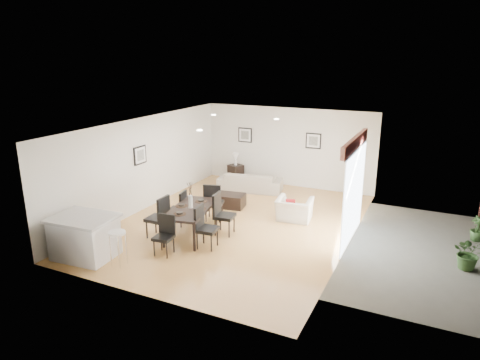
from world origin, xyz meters
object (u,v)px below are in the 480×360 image
at_px(armchair, 294,209).
at_px(dining_chair_enear, 204,224).
at_px(kitchen_island, 85,237).
at_px(dining_table, 191,210).
at_px(dining_chair_efar, 221,211).
at_px(dining_chair_head, 165,232).
at_px(coffee_table, 228,200).
at_px(dining_chair_wfar, 180,206).
at_px(bar_stool, 117,236).
at_px(sofa, 250,182).
at_px(side_table, 236,173).
at_px(dining_chair_foot, 213,200).
at_px(dining_chair_wnear, 160,215).

bearing_deg(armchair, dining_chair_enear, 55.45).
bearing_deg(kitchen_island, dining_table, 48.83).
xyz_separation_m(dining_chair_efar, dining_chair_head, (-0.63, -1.54, -0.08)).
bearing_deg(armchair, coffee_table, -11.16).
bearing_deg(dining_chair_head, dining_chair_enear, 40.76).
xyz_separation_m(dining_chair_wfar, bar_stool, (0.06, -2.50, 0.15)).
bearing_deg(dining_chair_head, dining_chair_efar, 62.58).
bearing_deg(coffee_table, sofa, 83.10).
bearing_deg(sofa, kitchen_island, 65.99).
height_order(dining_chair_enear, kitchen_island, dining_chair_enear).
bearing_deg(side_table, dining_chair_enear, -71.75).
distance_m(dining_chair_foot, kitchen_island, 3.51).
bearing_deg(dining_chair_enear, coffee_table, 10.05).
xyz_separation_m(dining_chair_foot, side_table, (-1.15, 3.77, -0.30)).
bearing_deg(bar_stool, dining_chair_foot, 79.22).
height_order(dining_chair_wnear, dining_chair_efar, dining_chair_wnear).
xyz_separation_m(dining_chair_efar, coffee_table, (-0.76, 1.86, -0.40)).
height_order(dining_table, dining_chair_enear, dining_chair_enear).
bearing_deg(dining_chair_enear, dining_chair_wfar, 48.45).
height_order(armchair, dining_chair_head, dining_chair_head).
distance_m(armchair, dining_chair_wfar, 3.12).
xyz_separation_m(side_table, bar_stool, (0.56, -6.91, 0.38)).
distance_m(armchair, bar_stool, 4.91).
bearing_deg(dining_chair_enear, dining_chair_efar, -5.34).
bearing_deg(dining_chair_foot, bar_stool, 63.20).
relative_size(armchair, dining_chair_wfar, 1.01).
height_order(sofa, kitchen_island, kitchen_island).
relative_size(armchair, dining_chair_efar, 0.89).
relative_size(dining_chair_wfar, coffee_table, 0.95).
relative_size(armchair, dining_table, 0.49).
bearing_deg(bar_stool, coffee_table, 84.34).
distance_m(dining_chair_wfar, bar_stool, 2.51).
xyz_separation_m(dining_chair_wnear, side_table, (-0.51, 5.31, -0.31)).
height_order(armchair, kitchen_island, kitchen_island).
distance_m(kitchen_island, bar_stool, 0.97).
relative_size(armchair, dining_chair_enear, 0.93).
relative_size(dining_chair_foot, side_table, 1.81).
distance_m(sofa, dining_chair_foot, 2.95).
distance_m(dining_chair_efar, kitchen_island, 3.28).
xyz_separation_m(sofa, dining_chair_enear, (0.80, -4.48, 0.26)).
xyz_separation_m(sofa, dining_chair_head, (0.17, -5.13, 0.20)).
bearing_deg(dining_chair_foot, dining_chair_wnear, 51.30).
xyz_separation_m(dining_chair_foot, bar_stool, (-0.60, -3.14, 0.08)).
distance_m(sofa, dining_chair_efar, 3.69).
bearing_deg(dining_chair_efar, dining_chair_enear, 173.52).
bearing_deg(dining_chair_efar, dining_chair_head, 151.15).
bearing_deg(dining_chair_foot, armchair, -168.79).
bearing_deg(bar_stool, sofa, 86.27).
distance_m(armchair, dining_chair_wnear, 3.68).
bearing_deg(dining_chair_wfar, dining_chair_efar, 78.99).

